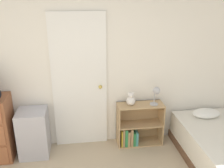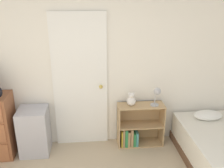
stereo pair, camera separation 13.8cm
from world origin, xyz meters
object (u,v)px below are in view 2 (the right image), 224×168
(desk_lamp, at_px, (157,93))
(storage_bin, at_px, (34,131))
(bookshelf, at_px, (136,128))
(teddy_bear, at_px, (131,100))

(desk_lamp, bearing_deg, storage_bin, -179.39)
(bookshelf, relative_size, desk_lamp, 2.44)
(bookshelf, xyz_separation_m, desk_lamp, (0.28, -0.05, 0.60))
(storage_bin, height_order, teddy_bear, teddy_bear)
(storage_bin, bearing_deg, bookshelf, 2.48)
(teddy_bear, bearing_deg, desk_lamp, -6.54)
(bookshelf, distance_m, teddy_bear, 0.50)
(storage_bin, relative_size, bookshelf, 1.00)
(teddy_bear, xyz_separation_m, desk_lamp, (0.37, -0.04, 0.11))
(teddy_bear, height_order, desk_lamp, desk_lamp)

